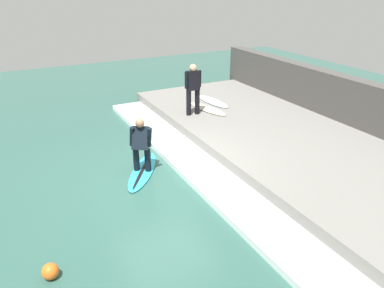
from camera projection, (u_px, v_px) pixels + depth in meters
ground_plane at (164, 176)px, 9.21m from camera, size 28.00×28.00×0.00m
concrete_ledge at (280, 141)px, 10.65m from camera, size 4.40×11.59×0.42m
back_wall at (345, 106)px, 11.41m from camera, size 0.50×12.16×1.77m
wave_foam_crest at (195, 165)px, 9.55m from camera, size 1.07×11.01×0.15m
surfboard_riding at (143, 171)px, 9.38m from camera, size 1.59×2.01×0.07m
surfer_riding at (141, 142)px, 9.06m from camera, size 0.57×0.59×1.37m
surfer_waiting_near at (193, 87)px, 11.71m from camera, size 0.55×0.28×1.63m
surfboard_waiting_near at (208, 109)px, 12.49m from camera, size 0.80×1.78×0.06m
surfboard_spare at (213, 101)px, 13.25m from camera, size 0.64×1.73×0.06m
marker_buoy at (50, 271)px, 6.04m from camera, size 0.27×0.27×0.27m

